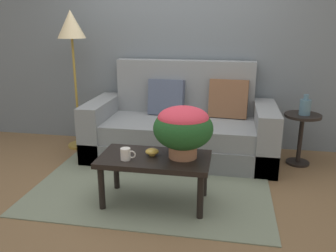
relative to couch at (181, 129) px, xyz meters
name	(u,v)px	position (x,y,z in m)	size (l,w,h in m)	color
ground_plane	(156,181)	(-0.15, -0.75, -0.33)	(14.00, 14.00, 0.00)	brown
wall_back	(176,28)	(-0.15, 0.50, 1.14)	(6.40, 0.12, 2.95)	slate
area_rug	(156,179)	(-0.15, -0.72, -0.33)	(2.26, 1.90, 0.01)	gray
couch	(181,129)	(0.00, 0.00, 0.00)	(2.16, 0.94, 1.10)	slate
coffee_table	(155,163)	(-0.06, -1.18, 0.05)	(0.96, 0.51, 0.44)	black
side_table	(301,130)	(1.35, -0.02, 0.07)	(0.39, 0.39, 0.58)	black
floor_lamp	(72,35)	(-1.34, 0.07, 1.06)	(0.33, 0.33, 1.69)	olive
potted_plant	(183,127)	(0.18, -1.14, 0.38)	(0.51, 0.51, 0.44)	#A36B4C
coffee_mug	(126,154)	(-0.28, -1.29, 0.16)	(0.13, 0.09, 0.10)	white
snack_bowl	(152,152)	(-0.09, -1.16, 0.14)	(0.12, 0.12, 0.06)	gold
table_vase	(305,107)	(1.36, -0.04, 0.34)	(0.12, 0.12, 0.22)	slate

